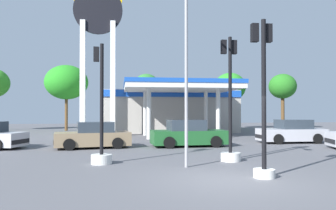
{
  "coord_description": "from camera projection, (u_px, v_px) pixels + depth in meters",
  "views": [
    {
      "loc": [
        -3.24,
        -9.61,
        2.05
      ],
      "look_at": [
        0.15,
        14.44,
        2.45
      ],
      "focal_mm": 36.13,
      "sensor_mm": 36.0,
      "label": 1
    }
  ],
  "objects": [
    {
      "name": "traffic_signal_1",
      "position": [
        263.0,
        111.0,
        10.37
      ],
      "size": [
        0.65,
        0.68,
        4.85
      ],
      "color": "silver",
      "rests_on": "ground"
    },
    {
      "name": "ground_plane",
      "position": [
        231.0,
        180.0,
        9.93
      ],
      "size": [
        90.0,
        90.0,
        0.0
      ],
      "primitive_type": "plane",
      "color": "#56565B",
      "rests_on": "ground"
    },
    {
      "name": "gas_station",
      "position": [
        169.0,
        109.0,
        31.93
      ],
      "size": [
        12.62,
        12.63,
        4.29
      ],
      "color": "#ADA89E",
      "rests_on": "ground"
    },
    {
      "name": "corner_streetlamp",
      "position": [
        187.0,
        60.0,
        12.04
      ],
      "size": [
        0.24,
        1.48,
        6.31
      ],
      "color": "gray",
      "rests_on": "ground"
    },
    {
      "name": "tree_4",
      "position": [
        283.0,
        87.0,
        37.84
      ],
      "size": [
        3.04,
        3.04,
        6.16
      ],
      "color": "brown",
      "rests_on": "ground"
    },
    {
      "name": "car_0",
      "position": [
        93.0,
        136.0,
        18.45
      ],
      "size": [
        4.24,
        2.33,
        1.44
      ],
      "color": "black",
      "rests_on": "ground"
    },
    {
      "name": "car_2",
      "position": [
        188.0,
        134.0,
        19.3
      ],
      "size": [
        4.36,
        2.13,
        1.53
      ],
      "color": "black",
      "rests_on": "ground"
    },
    {
      "name": "traffic_signal_0",
      "position": [
        101.0,
        134.0,
        12.99
      ],
      "size": [
        0.8,
        0.8,
        4.63
      ],
      "color": "silver",
      "rests_on": "ground"
    },
    {
      "name": "tree_1",
      "position": [
        66.0,
        82.0,
        34.27
      ],
      "size": [
        4.33,
        4.33,
        6.66
      ],
      "color": "brown",
      "rests_on": "ground"
    },
    {
      "name": "car_1",
      "position": [
        292.0,
        132.0,
        21.49
      ],
      "size": [
        4.15,
        1.93,
        1.48
      ],
      "color": "black",
      "rests_on": "ground"
    },
    {
      "name": "tree_2",
      "position": [
        146.0,
        87.0,
        37.61
      ],
      "size": [
        2.94,
        2.94,
        6.14
      ],
      "color": "brown",
      "rests_on": "ground"
    },
    {
      "name": "traffic_signal_2",
      "position": [
        230.0,
        123.0,
        13.73
      ],
      "size": [
        0.82,
        0.82,
        5.05
      ],
      "color": "silver",
      "rests_on": "ground"
    },
    {
      "name": "station_pole_sign",
      "position": [
        98.0,
        31.0,
        26.8
      ],
      "size": [
        3.87,
        0.56,
        13.14
      ],
      "color": "white",
      "rests_on": "ground"
    },
    {
      "name": "tree_3",
      "position": [
        230.0,
        87.0,
        37.6
      ],
      "size": [
        3.49,
        3.49,
        6.25
      ],
      "color": "brown",
      "rests_on": "ground"
    }
  ]
}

